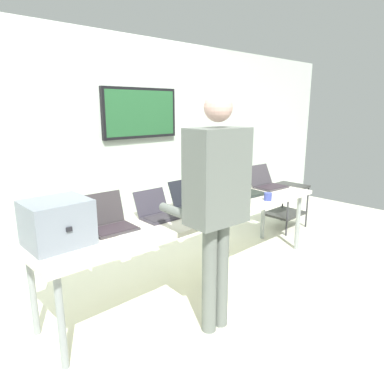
{
  "coord_description": "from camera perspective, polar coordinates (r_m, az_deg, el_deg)",
  "views": [
    {
      "loc": [
        -2.21,
        -2.28,
        1.69
      ],
      "look_at": [
        0.03,
        0.09,
        0.89
      ],
      "focal_mm": 32.77,
      "sensor_mm": 36.0,
      "label": 1
    }
  ],
  "objects": [
    {
      "name": "person",
      "position": [
        2.52,
        3.93,
        -0.18
      ],
      "size": [
        0.46,
        0.61,
        1.79
      ],
      "color": "slate",
      "rests_on": "ground"
    },
    {
      "name": "laptop_station_1",
      "position": [
        3.11,
        -5.65,
        -3.18
      ],
      "size": [
        0.33,
        0.33,
        0.23
      ],
      "color": "#393540",
      "rests_on": "workbench"
    },
    {
      "name": "back_wall",
      "position": [
        4.09,
        -10.37,
        7.13
      ],
      "size": [
        8.0,
        0.11,
        2.45
      ],
      "color": "silver",
      "rests_on": "ground"
    },
    {
      "name": "laptop_station_5",
      "position": [
        4.36,
        12.05,
        1.54
      ],
      "size": [
        0.4,
        0.4,
        0.25
      ],
      "color": "#3C383D",
      "rests_on": "workbench"
    },
    {
      "name": "laptop_station_0",
      "position": [
        2.89,
        -13.3,
        -4.63
      ],
      "size": [
        0.36,
        0.36,
        0.27
      ],
      "color": "#3C3639",
      "rests_on": "workbench"
    },
    {
      "name": "storage_cart",
      "position": [
        5.11,
        14.95,
        -1.29
      ],
      "size": [
        0.56,
        0.44,
        0.62
      ],
      "color": "#313230",
      "rests_on": "ground"
    },
    {
      "name": "coffee_mug",
      "position": [
        3.74,
        12.25,
        -0.73
      ],
      "size": [
        0.08,
        0.08,
        0.08
      ],
      "color": "#3B489D",
      "rests_on": "workbench"
    },
    {
      "name": "workbench",
      "position": [
        3.33,
        0.72,
        -3.79
      ],
      "size": [
        3.11,
        0.7,
        0.74
      ],
      "color": "#EDE4CC",
      "rests_on": "ground"
    },
    {
      "name": "laptop_station_2",
      "position": [
        3.39,
        -0.14,
        -1.59
      ],
      "size": [
        0.32,
        0.35,
        0.25
      ],
      "color": "black",
      "rests_on": "workbench"
    },
    {
      "name": "laptop_station_4",
      "position": [
        3.98,
        8.69,
        0.64
      ],
      "size": [
        0.37,
        0.34,
        0.28
      ],
      "color": "#202825",
      "rests_on": "workbench"
    },
    {
      "name": "ground",
      "position": [
        3.61,
        0.68,
        -14.61
      ],
      "size": [
        8.0,
        8.0,
        0.04
      ],
      "primitive_type": "cube",
      "color": "beige"
    },
    {
      "name": "laptop_station_3",
      "position": [
        3.66,
        4.62,
        -0.46
      ],
      "size": [
        0.36,
        0.3,
        0.26
      ],
      "color": "#333B39",
      "rests_on": "workbench"
    },
    {
      "name": "equipment_box",
      "position": [
        2.64,
        -21.1,
        -4.67
      ],
      "size": [
        0.42,
        0.38,
        0.32
      ],
      "color": "gray",
      "rests_on": "workbench"
    },
    {
      "name": "paper_sheet",
      "position": [
        2.73,
        -8.29,
        -6.85
      ],
      "size": [
        0.29,
        0.35,
        0.0
      ],
      "color": "white",
      "rests_on": "workbench"
    }
  ]
}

